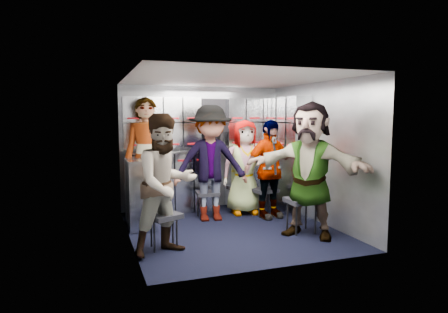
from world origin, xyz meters
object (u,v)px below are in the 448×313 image
object	(u,v)px
attendant_arc_b	(211,163)
attendant_arc_e	(309,169)
attendant_standing	(147,160)
attendant_arc_a	(166,184)
jump_seat_near_left	(164,218)
attendant_arc_c	(245,167)
jump_seat_mid_left	(207,194)
jump_seat_near_right	(302,202)
jump_seat_center	(241,189)
attendant_arc_d	(269,169)
jump_seat_mid_right	(264,192)

from	to	relation	value
attendant_arc_b	attendant_arc_e	bearing A→B (deg)	-45.03
attendant_standing	attendant_arc_a	size ratio (longest dim) A/B	1.15
jump_seat_near_left	attendant_arc_c	xyz separation A→B (m)	(1.58, 1.30, 0.39)
jump_seat_near_left	jump_seat_mid_left	world-z (taller)	jump_seat_near_left
attendant_arc_c	attendant_arc_e	size ratio (longest dim) A/B	0.85
attendant_arc_e	jump_seat_near_right	bearing A→B (deg)	138.03
jump_seat_center	attendant_arc_d	bearing A→B (deg)	-65.55
attendant_arc_b	attendant_arc_a	bearing A→B (deg)	-120.49
attendant_standing	attendant_arc_a	xyz separation A→B (m)	(0.00, -1.48, -0.12)
attendant_arc_a	attendant_arc_d	world-z (taller)	attendant_arc_a
attendant_arc_a	jump_seat_near_left	bearing A→B (deg)	70.80
jump_seat_mid_left	attendant_arc_a	world-z (taller)	attendant_arc_a
jump_seat_near_right	attendant_standing	size ratio (longest dim) A/B	0.25
jump_seat_mid_right	attendant_arc_b	xyz separation A→B (m)	(-0.90, -0.02, 0.50)
jump_seat_near_left	attendant_arc_e	xyz separation A→B (m)	(1.92, -0.13, 0.52)
jump_seat_near_left	attendant_arc_b	xyz separation A→B (m)	(0.93, 1.09, 0.50)
attendant_arc_c	attendant_arc_d	bearing A→B (deg)	-48.93
attendant_arc_e	jump_seat_near_left	bearing A→B (deg)	-135.76
jump_seat_near_left	attendant_arc_b	bearing A→B (deg)	49.39
attendant_arc_a	attendant_standing	bearing A→B (deg)	70.80
attendant_arc_b	attendant_arc_c	size ratio (longest dim) A/B	1.15
jump_seat_near_right	attendant_standing	xyz separation A→B (m)	(-1.92, 1.25, 0.52)
jump_seat_near_left	attendant_arc_a	distance (m)	0.47
jump_seat_near_right	attendant_arc_a	world-z (taller)	attendant_arc_a
jump_seat_mid_right	attendant_standing	xyz separation A→B (m)	(-1.83, 0.20, 0.56)
attendant_standing	attendant_arc_e	distance (m)	2.39
jump_seat_near_right	attendant_arc_b	xyz separation A→B (m)	(-0.99, 1.03, 0.46)
attendant_standing	attendant_arc_b	world-z (taller)	attendant_standing
jump_seat_center	attendant_arc_e	bearing A→B (deg)	-78.09
attendant_arc_e	jump_seat_mid_left	bearing A→B (deg)	173.35
jump_seat_mid_left	jump_seat_center	xyz separation A→B (m)	(0.65, 0.22, 0.01)
jump_seat_center	jump_seat_near_right	size ratio (longest dim) A/B	0.91
attendant_arc_e	jump_seat_center	bearing A→B (deg)	149.94
attendant_standing	attendant_arc_a	distance (m)	1.49
jump_seat_mid_right	attendant_arc_d	xyz separation A→B (m)	(0.00, -0.18, 0.39)
jump_seat_mid_left	jump_seat_center	bearing A→B (deg)	18.59
jump_seat_center	attendant_arc_c	bearing A→B (deg)	-90.00
jump_seat_mid_left	jump_seat_mid_right	distance (m)	0.92
attendant_arc_b	attendant_standing	bearing A→B (deg)	172.59
jump_seat_center	attendant_standing	bearing A→B (deg)	-173.55
jump_seat_mid_right	attendant_arc_c	distance (m)	0.50
attendant_arc_d	jump_seat_near_right	bearing A→B (deg)	-95.61
attendant_arc_c	attendant_standing	bearing A→B (deg)	-172.76
attendant_standing	jump_seat_near_left	bearing A→B (deg)	-74.87
attendant_standing	attendant_arc_e	world-z (taller)	attendant_standing
jump_seat_mid_left	jump_seat_mid_right	world-z (taller)	jump_seat_mid_right
attendant_arc_b	attendant_arc_d	bearing A→B (deg)	-4.50
jump_seat_mid_left	jump_seat_mid_right	bearing A→B (deg)	-10.35
jump_seat_mid_left	attendant_arc_d	world-z (taller)	attendant_arc_d
jump_seat_center	attendant_arc_a	bearing A→B (deg)	-133.49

